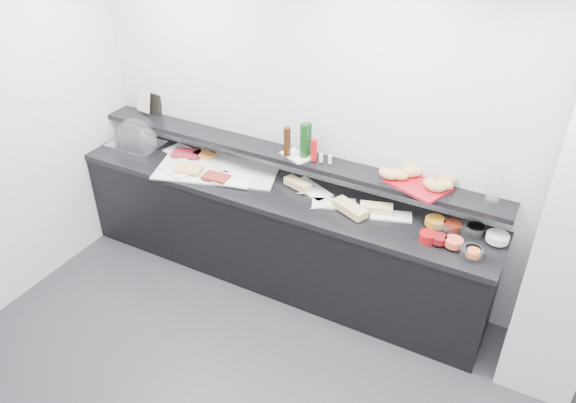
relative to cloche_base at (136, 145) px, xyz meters
The scene contains 56 objects.
back_wall 2.24m from the cloche_base, ahead, with size 5.00×0.02×2.70m, color silver.
ceiling 3.31m from the cloche_base, 38.45° to the right, with size 5.00×5.00×0.00m, color white.
buffet_cabinet 1.57m from the cloche_base, ahead, with size 3.60×0.60×0.85m, color black.
counter_top 1.49m from the cloche_base, ahead, with size 3.62×0.62×0.05m, color black.
wall_shelf 1.51m from the cloche_base, ahead, with size 3.60×0.25×0.04m, color black.
cloche_base is the anchor object (origin of this frame).
cloche_dome 0.12m from the cloche_base, 31.18° to the right, with size 0.46×0.30×0.34m, color white.
linen_runner 0.90m from the cloche_base, ahead, with size 1.03×0.49×0.01m, color silver.
platter_meat_a 0.46m from the cloche_base, 11.60° to the left, with size 0.29×0.19×0.01m, color silver.
food_meat_a 0.53m from the cloche_base, ahead, with size 0.25×0.16×0.02m, color maroon.
platter_salmon 0.89m from the cloche_base, ahead, with size 0.34×0.23×0.01m, color silver.
food_salmon 0.69m from the cloche_base, ahead, with size 0.19×0.12×0.02m, color orange.
platter_cheese 0.64m from the cloche_base, 17.01° to the right, with size 0.30×0.20×0.01m, color silver.
food_cheese 0.73m from the cloche_base, 12.90° to the right, with size 0.23×0.14×0.02m, color gold.
platter_meat_b 1.13m from the cloche_base, ahead, with size 0.32×0.21×0.01m, color white.
food_meat_b 1.00m from the cloche_base, ahead, with size 0.21×0.13×0.02m, color maroon.
sandwich_plate_left 1.75m from the cloche_base, ahead, with size 0.37×0.16×0.01m, color white.
sandwich_food_left 1.64m from the cloche_base, ahead, with size 0.23×0.09×0.06m, color tan.
tongs_left 1.75m from the cloche_base, ahead, with size 0.01×0.01×0.16m, color #A9AAAF.
sandwich_plate_mid 2.00m from the cloche_base, ahead, with size 0.34×0.14×0.01m, color white.
sandwich_food_mid 2.15m from the cloche_base, ahead, with size 0.29×0.11×0.06m, color tan.
tongs_mid 1.94m from the cloche_base, ahead, with size 0.01×0.01×0.16m, color silver.
sandwich_plate_right 2.44m from the cloche_base, ahead, with size 0.31×0.13×0.01m, color white.
sandwich_food_right 2.33m from the cloche_base, ahead, with size 0.24×0.09×0.06m, color #D9C072.
tongs_right 2.27m from the cloche_base, ahead, with size 0.01×0.01×0.16m, color silver.
bowl_glass_fruit 2.84m from the cloche_base, ahead, with size 0.17×0.17×0.07m, color silver.
fill_glass_fruit 2.77m from the cloche_base, ahead, with size 0.15×0.15×0.05m, color orange.
bowl_black_jam 3.05m from the cloche_base, ahead, with size 0.13×0.13×0.07m, color black.
fill_black_jam 2.89m from the cloche_base, ahead, with size 0.13×0.13×0.05m, color #621A0E.
bowl_glass_cream 3.02m from the cloche_base, ahead, with size 0.19×0.19×0.07m, color white.
fill_glass_cream 3.21m from the cloche_base, ahead, with size 0.16×0.16×0.05m, color silver.
bowl_red_jam 2.78m from the cloche_base, ahead, with size 0.12×0.12×0.07m, color #980D0F.
fill_red_jam 2.86m from the cloche_base, ahead, with size 0.11×0.11×0.05m, color #620E11.
bowl_glass_salmon 3.09m from the cloche_base, ahead, with size 0.15×0.15×0.07m, color silver.
fill_glass_salmon 2.95m from the cloche_base, ahead, with size 0.13×0.13×0.05m, color #DC5335.
bowl_black_fruit 3.09m from the cloche_base, ahead, with size 0.10×0.10×0.07m, color black.
fill_black_fruit 3.10m from the cloche_base, ahead, with size 0.08×0.08×0.05m, color orange.
framed_print 0.44m from the cloche_base, 85.13° to the left, with size 0.21×0.02×0.26m, color black.
print_art 0.41m from the cloche_base, 97.09° to the left, with size 0.17×0.00×0.22m, color #C9A291.
condiment_tray 1.61m from the cloche_base, ahead, with size 0.25×0.15×0.01m, color white.
bottle_green_a 1.71m from the cloche_base, ahead, with size 0.06×0.06×0.26m, color #0E3619.
bottle_brown 1.57m from the cloche_base, ahead, with size 0.06×0.06×0.24m, color #331909.
bottle_green_b 1.70m from the cloche_base, ahead, with size 0.07×0.07×0.28m, color #0F3810.
bottle_hot 1.78m from the cloche_base, ahead, with size 0.05×0.05×0.18m, color red.
shaker_salt 1.84m from the cloche_base, ahead, with size 0.03×0.03×0.07m, color silver.
shaker_pepper 1.91m from the cloche_base, ahead, with size 0.03×0.03×0.07m, color white.
bread_tray 2.60m from the cloche_base, ahead, with size 0.43×0.30×0.02m, color #A5111E.
bread_roll_nw 2.54m from the cloche_base, ahead, with size 0.14×0.09×0.08m, color tan.
bread_roll_n 2.52m from the cloche_base, ahead, with size 0.13×0.08×0.08m, color #C2854A.
bread_roll_ne 2.79m from the cloche_base, ahead, with size 0.14×0.09×0.08m, color #AD7842.
bread_roll_sw 2.38m from the cloche_base, ahead, with size 0.16×0.10×0.08m, color tan.
bread_roll_s 2.74m from the cloche_base, ahead, with size 0.14×0.09×0.08m, color tan.
bread_roll_se 2.70m from the cloche_base, ahead, with size 0.13×0.08×0.08m, color #C3894A.
bread_roll_midw 2.46m from the cloche_base, ahead, with size 0.14×0.09×0.08m, color tan.
bread_roll_mide 2.78m from the cloche_base, ahead, with size 0.14×0.09×0.08m, color tan.
carafe 3.13m from the cloche_base, ahead, with size 0.10×0.10×0.30m, color white.
Camera 1 is at (1.22, -1.66, 3.29)m, focal length 35.00 mm.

